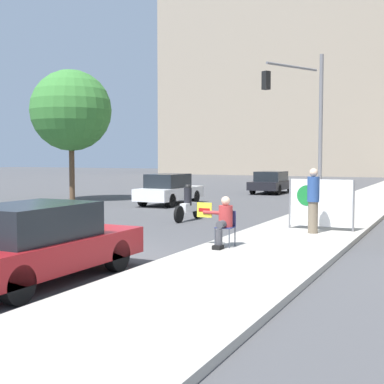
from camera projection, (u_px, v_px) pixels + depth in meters
ground_plane at (82, 258)px, 12.24m from camera, size 160.00×160.00×0.00m
sidewalk_curb at (355, 206)px, 24.06m from camera, size 3.29×90.00×0.14m
building_backdrop_far at (369, 37)px, 64.41m from camera, size 52.00×12.00×33.41m
seated_protester at (223, 220)px, 12.86m from camera, size 0.93×0.77×1.22m
jogger_on_sidewalk at (313, 200)px, 15.16m from camera, size 0.34×0.34×1.85m
protest_banner at (320, 203)px, 15.87m from camera, size 1.94×0.06×1.50m
traffic_light_pole at (300, 107)px, 23.02m from camera, size 3.13×2.90×6.39m
parked_car_curbside at (36, 243)px, 9.85m from camera, size 1.84×4.45×1.45m
car_on_road_nearest at (169, 189)px, 25.67m from camera, size 1.71×4.11×1.49m
car_on_road_midblock at (272, 182)px, 33.65m from camera, size 1.84×4.23×1.39m
motorcycle_on_road at (188, 205)px, 19.33m from camera, size 0.28×2.11×1.32m
street_tree_near_curb at (71, 111)px, 27.69m from camera, size 4.19×4.19×6.80m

